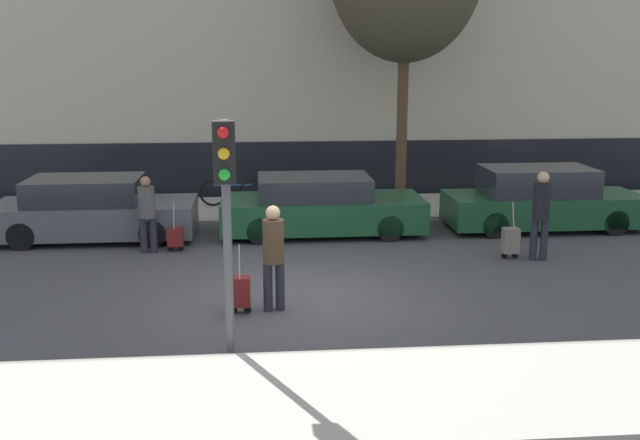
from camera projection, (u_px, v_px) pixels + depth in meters
ground_plane at (297, 298)px, 12.17m from camera, size 80.00×80.00×0.00m
sidewalk_near at (314, 397)px, 8.52m from camera, size 28.00×2.50×0.12m
sidewalk_far at (282, 209)px, 18.95m from camera, size 28.00×3.00×0.12m
parked_car_0 at (93, 210)px, 15.97m from camera, size 4.44×1.83×1.40m
parked_car_1 at (320, 206)px, 16.49m from camera, size 4.65×1.92×1.35m
parked_car_2 at (541, 201)px, 16.92m from camera, size 4.59×1.73×1.48m
pedestrian_left at (147, 210)px, 14.80m from camera, size 0.35×0.34×1.62m
trolley_left at (175, 237)px, 15.04m from camera, size 0.34×0.29×1.05m
pedestrian_center at (273, 251)px, 11.39m from camera, size 0.35×0.34×1.74m
trolley_center at (240, 292)px, 11.40m from camera, size 0.34×0.29×1.15m
pedestrian_right at (541, 210)px, 14.22m from camera, size 0.34×0.34×1.82m
trolley_right at (511, 241)px, 14.49m from camera, size 0.34×0.29×1.17m
traffic_light at (226, 191)px, 9.26m from camera, size 0.28×0.47×3.25m
parked_bicycle at (232, 192)px, 19.02m from camera, size 1.77×0.06×0.96m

